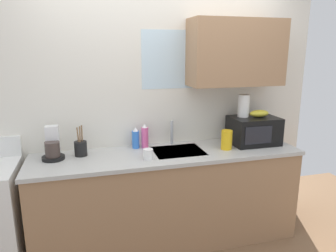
# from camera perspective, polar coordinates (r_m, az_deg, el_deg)

# --- Properties ---
(kitchen_wall_assembly) EXTENTS (3.24, 0.42, 2.50)m
(kitchen_wall_assembly) POSITION_cam_1_polar(r_m,az_deg,el_deg) (3.09, 0.80, 5.11)
(kitchen_wall_assembly) COLOR silver
(kitchen_wall_assembly) RESTS_ON ground
(counter_unit) EXTENTS (2.47, 0.63, 0.90)m
(counter_unit) POSITION_cam_1_polar(r_m,az_deg,el_deg) (3.05, 0.03, -12.75)
(counter_unit) COLOR #9E7551
(counter_unit) RESTS_ON ground
(sink_faucet) EXTENTS (0.03, 0.03, 0.24)m
(sink_faucet) POSITION_cam_1_polar(r_m,az_deg,el_deg) (3.09, 0.70, -1.22)
(sink_faucet) COLOR #B2B5BA
(sink_faucet) RESTS_ON counter_unit
(microwave) EXTENTS (0.46, 0.35, 0.27)m
(microwave) POSITION_cam_1_polar(r_m,az_deg,el_deg) (3.22, 15.38, -0.78)
(microwave) COLOR black
(microwave) RESTS_ON counter_unit
(banana_bunch) EXTENTS (0.20, 0.11, 0.07)m
(banana_bunch) POSITION_cam_1_polar(r_m,az_deg,el_deg) (3.21, 16.33, 2.22)
(banana_bunch) COLOR gold
(banana_bunch) RESTS_ON microwave
(paper_towel_roll) EXTENTS (0.11, 0.11, 0.22)m
(paper_towel_roll) POSITION_cam_1_polar(r_m,az_deg,el_deg) (3.17, 13.63, 3.61)
(paper_towel_roll) COLOR white
(paper_towel_roll) RESTS_ON microwave
(coffee_maker) EXTENTS (0.19, 0.21, 0.28)m
(coffee_maker) POSITION_cam_1_polar(r_m,az_deg,el_deg) (2.87, -20.31, -3.58)
(coffee_maker) COLOR black
(coffee_maker) RESTS_ON counter_unit
(dish_soap_bottle_pink) EXTENTS (0.07, 0.07, 0.23)m
(dish_soap_bottle_pink) POSITION_cam_1_polar(r_m,az_deg,el_deg) (2.99, -4.26, -1.94)
(dish_soap_bottle_pink) COLOR #E55999
(dish_soap_bottle_pink) RESTS_ON counter_unit
(dish_soap_bottle_blue) EXTENTS (0.07, 0.07, 0.20)m
(dish_soap_bottle_blue) POSITION_cam_1_polar(r_m,az_deg,el_deg) (2.99, -5.94, -2.28)
(dish_soap_bottle_blue) COLOR blue
(dish_soap_bottle_blue) RESTS_ON counter_unit
(cereal_canister) EXTENTS (0.10, 0.10, 0.18)m
(cereal_canister) POSITION_cam_1_polar(r_m,az_deg,el_deg) (2.99, 10.66, -2.49)
(cereal_canister) COLOR gold
(cereal_canister) RESTS_ON counter_unit
(mug_white) EXTENTS (0.08, 0.08, 0.09)m
(mug_white) POSITION_cam_1_polar(r_m,az_deg,el_deg) (2.68, -3.65, -5.18)
(mug_white) COLOR white
(mug_white) RESTS_ON counter_unit
(utensil_crock) EXTENTS (0.11, 0.11, 0.28)m
(utensil_crock) POSITION_cam_1_polar(r_m,az_deg,el_deg) (2.88, -15.66, -3.90)
(utensil_crock) COLOR black
(utensil_crock) RESTS_ON counter_unit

